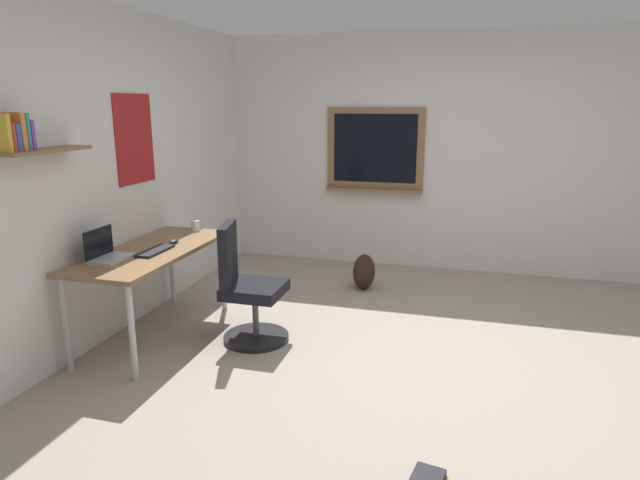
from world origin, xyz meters
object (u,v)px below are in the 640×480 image
Objects in this scene: backpack at (364,272)px; coffee_mug at (195,226)px; office_chair at (247,291)px; computer_mouse at (174,241)px; laptop at (106,252)px; desk at (152,257)px; keyboard at (155,251)px.

coffee_mug is at bearing 123.81° from backpack.
office_chair is 0.75m from computer_mouse.
laptop is 1.03m from coffee_mug.
desk is 0.80m from office_chair.
office_chair reaches higher than backpack.
desk is 4.14× the size of keyboard.
laptop is 2.98× the size of computer_mouse.
computer_mouse is at bearing -21.72° from desk.
backpack is at bearing -41.53° from desk.
laptop is 3.37× the size of coffee_mug.
keyboard reaches higher than desk.
desk is 0.14m from keyboard.
laptop is at bearing 169.66° from coffee_mug.
keyboard is at bearing -133.35° from desk.
laptop is 0.84× the size of keyboard.
desk is 0.40m from laptop.
keyboard is at bearing 180.00° from computer_mouse.
keyboard is 1.03× the size of backpack.
backpack is (1.38, -1.32, -0.57)m from computer_mouse.
desk is at bearing 177.33° from coffee_mug.
office_chair reaches higher than coffee_mug.
backpack is at bearing -38.52° from keyboard.
desk is 0.68m from coffee_mug.
keyboard is at bearing 105.92° from office_chair.
coffee_mug is (0.67, -0.03, 0.12)m from desk.
office_chair is at bearing -81.35° from desk.
coffee_mug is (0.74, 0.05, 0.04)m from keyboard.
coffee_mug reaches higher than backpack.
coffee_mug is (0.55, 0.72, 0.37)m from office_chair.
desk is 4.94× the size of laptop.
coffee_mug is at bearing -10.34° from laptop.
laptop is (-0.34, 0.15, 0.12)m from desk.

